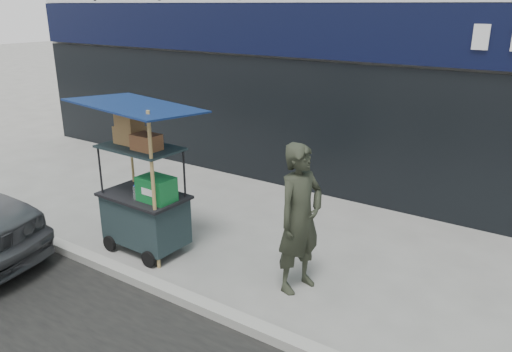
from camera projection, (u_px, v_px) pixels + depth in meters
The scene contains 4 objects.
ground at pixel (189, 292), 6.10m from camera, with size 80.00×80.00×0.00m, color slate.
curb at pixel (178, 296), 5.92m from camera, with size 80.00×0.18×0.12m, color gray.
vendor_cart at pixel (145, 200), 6.91m from camera, with size 1.63×1.17×2.18m.
vendor_man at pixel (300, 219), 5.92m from camera, with size 0.67×0.44×1.85m, color #262A1F.
Camera 1 is at (3.65, -3.92, 3.34)m, focal length 35.00 mm.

